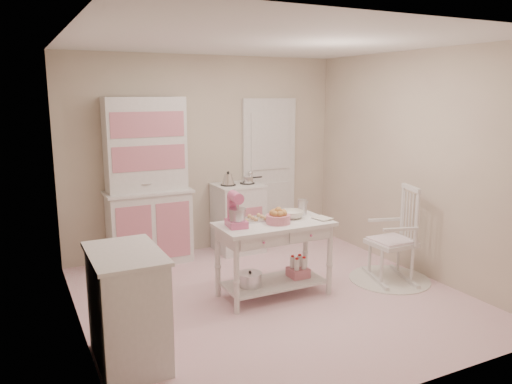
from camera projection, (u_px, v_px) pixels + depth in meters
room_shell at (273, 141)px, 4.95m from camera, size 3.84×3.84×2.62m
door at (269, 171)px, 7.13m from camera, size 0.82×0.05×2.04m
hutch at (148, 182)px, 6.15m from camera, size 1.06×0.50×2.08m
stove at (238, 217)px, 6.74m from camera, size 0.62×0.57×0.92m
base_cabinet at (128, 307)px, 3.93m from camera, size 0.54×0.84×0.92m
lace_rug at (389, 279)px, 5.76m from camera, size 0.92×0.92×0.01m
rocking_chair at (392, 234)px, 5.65m from camera, size 0.67×0.83×1.10m
work_table at (274, 259)px, 5.24m from camera, size 1.20×0.60×0.80m
stand_mixer at (236, 210)px, 4.96m from camera, size 0.23×0.30×0.34m
cookie_tray at (254, 219)px, 5.25m from camera, size 0.34×0.24×0.02m
bread_basket at (278, 219)px, 5.12m from camera, size 0.25×0.25×0.09m
mixing_bowl at (292, 214)px, 5.34m from camera, size 0.26×0.26×0.08m
metal_pitcher at (302, 207)px, 5.48m from camera, size 0.10×0.10×0.17m
recipe_book at (317, 219)px, 5.25m from camera, size 0.18×0.22×0.02m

